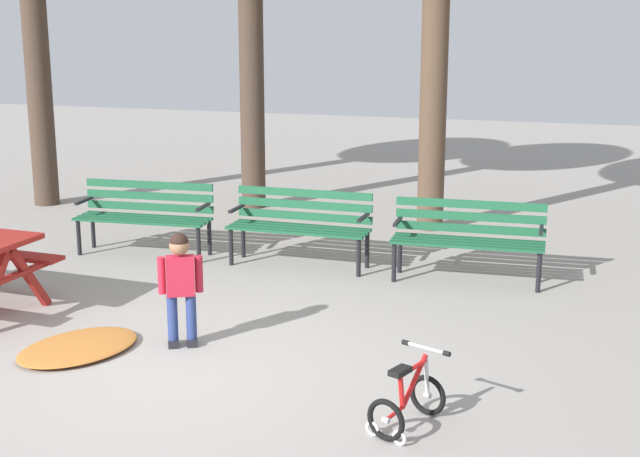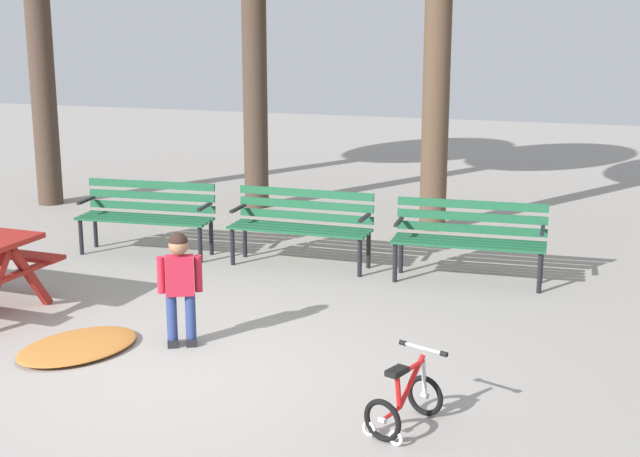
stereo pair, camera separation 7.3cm
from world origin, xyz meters
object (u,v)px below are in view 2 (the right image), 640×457
(park_bench_far_left, at_px, (148,211))
(park_bench_left, at_px, (302,221))
(kids_bicycle, at_px, (404,401))
(park_bench_right, at_px, (470,234))
(child_standing, at_px, (180,280))

(park_bench_far_left, distance_m, park_bench_left, 1.91)
(park_bench_far_left, height_order, kids_bicycle, park_bench_far_left)
(park_bench_far_left, bearing_deg, park_bench_right, 0.24)
(child_standing, bearing_deg, park_bench_far_left, 123.05)
(park_bench_right, bearing_deg, park_bench_left, 178.42)
(park_bench_far_left, distance_m, child_standing, 3.18)
(park_bench_right, xyz_separation_m, kids_bicycle, (0.11, -3.67, -0.31))
(park_bench_far_left, height_order, park_bench_left, same)
(child_standing, distance_m, kids_bicycle, 2.42)
(kids_bicycle, bearing_deg, child_standing, 155.50)
(park_bench_right, xyz_separation_m, child_standing, (-2.07, -2.68, 0.07))
(park_bench_left, relative_size, kids_bicycle, 2.54)
(park_bench_far_left, xyz_separation_m, kids_bicycle, (3.91, -3.66, -0.31))
(park_bench_far_left, relative_size, kids_bicycle, 2.58)
(park_bench_right, bearing_deg, child_standing, -127.67)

